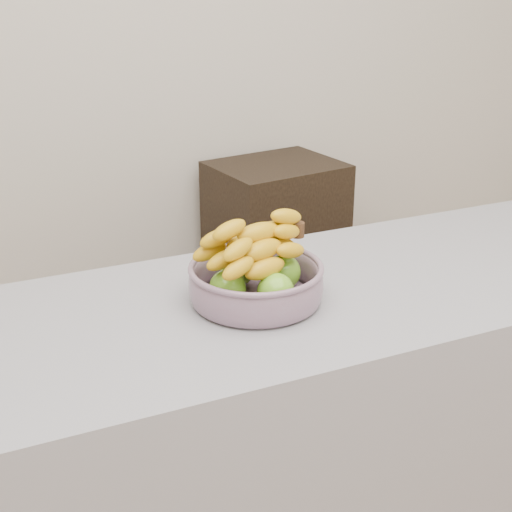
{
  "coord_description": "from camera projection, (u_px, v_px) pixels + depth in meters",
  "views": [
    {
      "loc": [
        -0.56,
        -0.57,
        1.54
      ],
      "look_at": [
        -0.02,
        0.63,
        1.0
      ],
      "focal_mm": 50.0,
      "sensor_mm": 36.0,
      "label": 1
    }
  ],
  "objects": [
    {
      "name": "fruit_bowl",
      "position": [
        256.0,
        277.0,
        1.44
      ],
      "size": [
        0.28,
        0.28,
        0.17
      ],
      "rotation": [
        0.0,
        0.0,
        0.18
      ],
      "color": "#8A94A6",
      "rests_on": "counter"
    },
    {
      "name": "counter",
      "position": [
        264.0,
        475.0,
        1.64
      ],
      "size": [
        2.0,
        0.6,
        0.9
      ],
      "primitive_type": "cube",
      "color": "gray",
      "rests_on": "ground"
    },
    {
      "name": "cabinet",
      "position": [
        275.0,
        266.0,
        2.85
      ],
      "size": [
        0.51,
        0.43,
        0.84
      ],
      "primitive_type": "cube",
      "rotation": [
        0.0,
        0.0,
        0.14
      ],
      "color": "black",
      "rests_on": "ground"
    }
  ]
}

